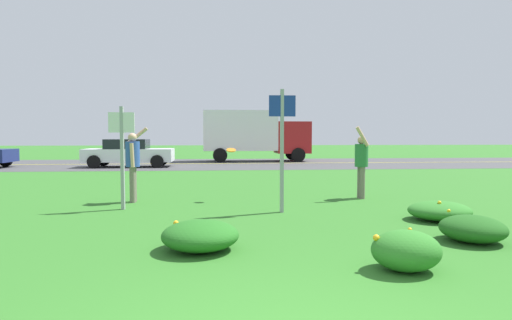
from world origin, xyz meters
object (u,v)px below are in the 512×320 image
at_px(frisbee_orange, 231,150).
at_px(car_white_center_left, 129,153).
at_px(person_catcher_green_shirt, 361,161).
at_px(person_thrower_blue_shirt, 133,161).
at_px(sign_post_by_roadside, 282,138).
at_px(sign_post_near_path, 122,147).
at_px(box_truck_red, 254,133).

height_order(frisbee_orange, car_white_center_left, car_white_center_left).
bearing_deg(person_catcher_green_shirt, car_white_center_left, 124.78).
height_order(person_thrower_blue_shirt, frisbee_orange, person_thrower_blue_shirt).
relative_size(sign_post_by_roadside, person_thrower_blue_shirt, 1.41).
distance_m(sign_post_near_path, box_truck_red, 18.20).
bearing_deg(sign_post_by_roadside, person_catcher_green_shirt, 37.69).
relative_size(person_catcher_green_shirt, frisbee_orange, 7.77).
height_order(sign_post_near_path, person_catcher_green_shirt, sign_post_near_path).
xyz_separation_m(sign_post_by_roadside, person_thrower_blue_shirt, (-3.42, 1.70, -0.55)).
height_order(sign_post_by_roadside, person_thrower_blue_shirt, sign_post_by_roadside).
bearing_deg(sign_post_near_path, frisbee_orange, 24.24).
bearing_deg(person_thrower_blue_shirt, sign_post_near_path, -91.29).
relative_size(sign_post_by_roadside, box_truck_red, 0.39).
bearing_deg(sign_post_near_path, person_catcher_green_shirt, 11.35).
height_order(sign_post_near_path, car_white_center_left, sign_post_near_path).
xyz_separation_m(sign_post_near_path, sign_post_by_roadside, (3.44, -0.65, 0.19)).
bearing_deg(sign_post_by_roadside, person_thrower_blue_shirt, 153.56).
bearing_deg(car_white_center_left, box_truck_red, 32.70).
distance_m(sign_post_near_path, person_catcher_green_shirt, 5.93).
relative_size(sign_post_near_path, person_catcher_green_shirt, 1.21).
distance_m(person_thrower_blue_shirt, person_catcher_green_shirt, 5.77).
bearing_deg(sign_post_by_roadside, frisbee_orange, 120.28).
bearing_deg(sign_post_near_path, car_white_center_left, 100.95).
bearing_deg(frisbee_orange, sign_post_by_roadside, -59.72).
height_order(person_thrower_blue_shirt, box_truck_red, box_truck_red).
bearing_deg(car_white_center_left, person_catcher_green_shirt, -55.22).
distance_m(frisbee_orange, car_white_center_left, 13.08).
height_order(sign_post_by_roadside, car_white_center_left, sign_post_by_roadside).
height_order(person_thrower_blue_shirt, person_catcher_green_shirt, person_catcher_green_shirt).
bearing_deg(person_catcher_green_shirt, sign_post_near_path, -168.65).
relative_size(sign_post_near_path, box_truck_red, 0.34).
xyz_separation_m(car_white_center_left, box_truck_red, (6.96, 4.47, 1.06)).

